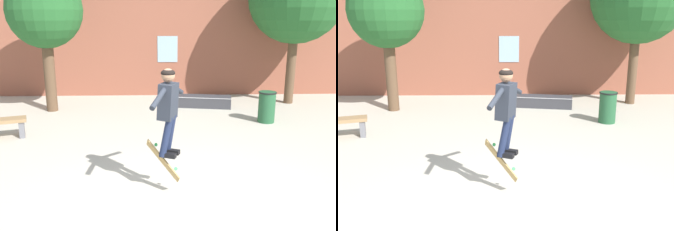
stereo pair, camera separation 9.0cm
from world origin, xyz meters
TOP-DOWN VIEW (x-y plane):
  - ground_plane at (0.00, 0.00)m, footprint 40.00×40.00m
  - building_backdrop at (0.00, 8.31)m, footprint 16.69×0.52m
  - tree_left at (-3.49, 5.96)m, footprint 2.16×2.16m
  - skate_ledge at (1.03, 6.29)m, footprint 1.97×0.89m
  - trash_bin at (2.59, 4.49)m, footprint 0.48×0.48m
  - skater at (-0.20, 0.46)m, footprint 0.57×1.19m
  - skateboard_flipping at (-0.28, 0.51)m, footprint 0.53×0.55m

SIDE VIEW (x-z plane):
  - ground_plane at x=0.00m, z-range 0.00..0.00m
  - skate_ledge at x=1.03m, z-range 0.00..0.35m
  - trash_bin at x=2.59m, z-range 0.02..0.85m
  - skateboard_flipping at x=-0.28m, z-range 0.19..0.85m
  - skater at x=-0.20m, z-range 0.76..2.15m
  - building_backdrop at x=0.00m, z-range -0.58..4.78m
  - tree_left at x=-3.49m, z-range 0.89..4.90m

